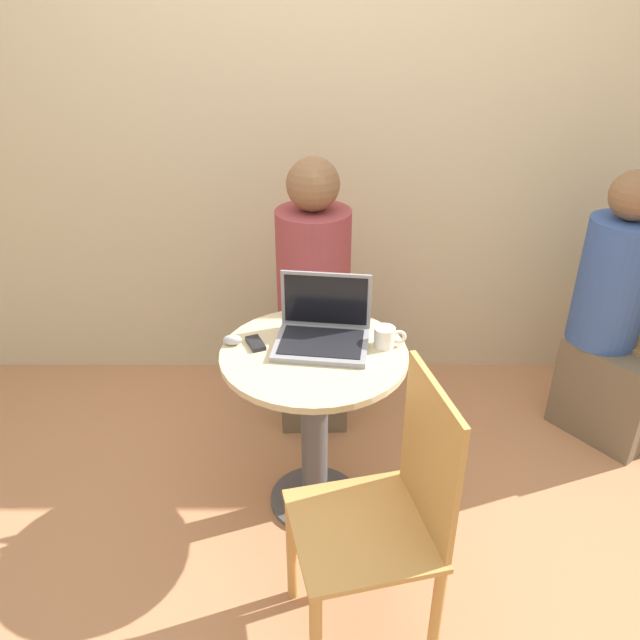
{
  "coord_description": "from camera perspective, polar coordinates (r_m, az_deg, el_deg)",
  "views": [
    {
      "loc": [
        0.02,
        -1.88,
        1.87
      ],
      "look_at": [
        0.01,
        0.05,
        0.81
      ],
      "focal_mm": 35.0,
      "sensor_mm": 36.0,
      "label": 1
    }
  ],
  "objects": [
    {
      "name": "computer_mouse",
      "position": [
        2.26,
        -7.82,
        -1.8
      ],
      "size": [
        0.07,
        0.04,
        0.04
      ],
      "color": "#B2B2B7",
      "rests_on": "round_table"
    },
    {
      "name": "laptop",
      "position": [
        2.24,
        0.47,
        -0.95
      ],
      "size": [
        0.36,
        0.3,
        0.23
      ],
      "color": "gray",
      "rests_on": "round_table"
    },
    {
      "name": "back_wall",
      "position": [
        2.98,
        -0.18,
        17.69
      ],
      "size": [
        7.0,
        0.05,
        2.6
      ],
      "color": "beige",
      "rests_on": "ground_plane"
    },
    {
      "name": "person_background",
      "position": [
        3.02,
        25.46,
        -0.86
      ],
      "size": [
        0.48,
        0.51,
        1.21
      ],
      "color": "brown",
      "rests_on": "ground_plane"
    },
    {
      "name": "ground_plane",
      "position": [
        2.65,
        -0.3,
        -16.15
      ],
      "size": [
        12.0,
        12.0,
        0.0
      ],
      "primitive_type": "plane",
      "color": "tan"
    },
    {
      "name": "person_seated",
      "position": [
        2.81,
        -0.38,
        0.41
      ],
      "size": [
        0.32,
        0.49,
        1.26
      ],
      "color": "brown",
      "rests_on": "ground_plane"
    },
    {
      "name": "coffee_cup",
      "position": [
        2.23,
        6.23,
        -1.57
      ],
      "size": [
        0.12,
        0.08,
        0.08
      ],
      "color": "white",
      "rests_on": "round_table"
    },
    {
      "name": "chair_empty",
      "position": [
        1.92,
        6.15,
        -17.65
      ],
      "size": [
        0.48,
        0.48,
        0.93
      ],
      "color": "tan",
      "rests_on": "ground_plane"
    },
    {
      "name": "round_table",
      "position": [
        2.33,
        -0.33,
        -7.41
      ],
      "size": [
        0.67,
        0.67,
        0.71
      ],
      "color": "#4C4C51",
      "rests_on": "ground_plane"
    },
    {
      "name": "cell_phone",
      "position": [
        2.25,
        -5.71,
        -2.12
      ],
      "size": [
        0.08,
        0.11,
        0.02
      ],
      "color": "black",
      "rests_on": "round_table"
    }
  ]
}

